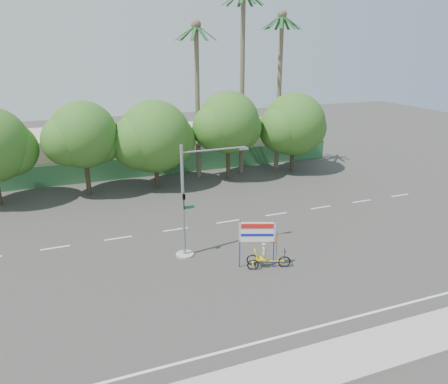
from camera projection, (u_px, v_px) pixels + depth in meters
name	position (u px, v px, depth m)	size (l,w,h in m)	color
ground	(248.00, 278.00, 24.47)	(120.00, 120.00, 0.00)	#33302D
sidewalk_near	(323.00, 365.00, 17.84)	(50.00, 2.40, 0.12)	gray
fence	(159.00, 165.00, 43.08)	(38.00, 0.08, 2.00)	#336B3D
building_left	(49.00, 154.00, 43.30)	(12.00, 8.00, 4.00)	#B7A892
building_right	(219.00, 142.00, 49.53)	(14.00, 8.00, 3.60)	#B7A892
tree_left	(83.00, 137.00, 36.26)	(6.66, 5.60, 8.07)	#473828
tree_center	(154.00, 139.00, 38.51)	(7.62, 6.40, 7.85)	#473828
tree_right	(228.00, 125.00, 40.66)	(6.90, 5.80, 8.36)	#473828
tree_far_right	(293.00, 126.00, 43.24)	(7.38, 6.20, 7.94)	#473828
palm_tall	(242.00, 65.00, 40.97)	(3.73, 3.79, 17.45)	#70604C
palm_mid	(280.00, 76.00, 42.69)	(3.73, 3.79, 15.45)	#70604C
palm_short	(197.00, 84.00, 39.95)	(3.73, 3.79, 14.45)	#70604C
traffic_signal	(188.00, 211.00, 26.27)	(4.72, 1.10, 7.00)	gray
trike_billboard	(262.00, 248.00, 25.31)	(2.89, 1.35, 3.01)	black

